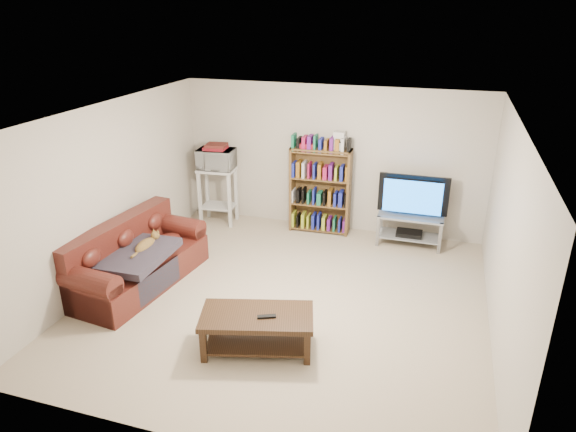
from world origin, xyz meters
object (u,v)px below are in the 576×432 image
at_px(coffee_table, 257,325).
at_px(bookshelf, 320,189).
at_px(sofa, 134,262).
at_px(tv_stand, 410,225).

bearing_deg(coffee_table, bookshelf, 76.96).
distance_m(sofa, coffee_table, 2.29).
distance_m(coffee_table, tv_stand, 3.51).
bearing_deg(sofa, tv_stand, 40.92).
relative_size(sofa, coffee_table, 1.59).
distance_m(tv_stand, bookshelf, 1.55).
distance_m(coffee_table, bookshelf, 3.38).
bearing_deg(bookshelf, coffee_table, -89.80).
xyz_separation_m(sofa, tv_stand, (3.48, 2.35, 0.03)).
xyz_separation_m(sofa, coffee_table, (2.11, -0.88, -0.00)).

